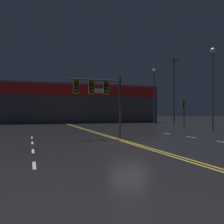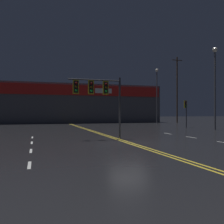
{
  "view_description": "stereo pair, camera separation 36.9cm",
  "coord_description": "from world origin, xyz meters",
  "px_view_note": "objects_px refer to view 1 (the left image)",
  "views": [
    {
      "loc": [
        -6.14,
        -15.01,
        1.94
      ],
      "look_at": [
        0.0,
        3.59,
        2.0
      ],
      "focal_mm": 40.0,
      "sensor_mm": 36.0,
      "label": 1
    },
    {
      "loc": [
        -5.79,
        -15.12,
        1.94
      ],
      "look_at": [
        0.0,
        3.59,
        2.0
      ],
      "focal_mm": 40.0,
      "sensor_mm": 36.0,
      "label": 2
    }
  ],
  "objects_px": {
    "streetlight_near_right": "(154,89)",
    "streetlight_median_approach": "(213,77)",
    "traffic_signal_corner_northeast": "(184,108)",
    "traffic_signal_median": "(98,91)"
  },
  "relations": [
    {
      "from": "traffic_signal_median",
      "to": "traffic_signal_corner_northeast",
      "type": "relative_size",
      "value": 1.28
    },
    {
      "from": "streetlight_median_approach",
      "to": "traffic_signal_median",
      "type": "bearing_deg",
      "value": -158.25
    },
    {
      "from": "streetlight_median_approach",
      "to": "traffic_signal_corner_northeast",
      "type": "bearing_deg",
      "value": 96.3
    },
    {
      "from": "traffic_signal_median",
      "to": "traffic_signal_corner_northeast",
      "type": "distance_m",
      "value": 18.43
    },
    {
      "from": "streetlight_near_right",
      "to": "streetlight_median_approach",
      "type": "relative_size",
      "value": 1.06
    },
    {
      "from": "traffic_signal_corner_northeast",
      "to": "streetlight_median_approach",
      "type": "relative_size",
      "value": 0.38
    },
    {
      "from": "streetlight_near_right",
      "to": "streetlight_median_approach",
      "type": "distance_m",
      "value": 17.18
    },
    {
      "from": "traffic_signal_corner_northeast",
      "to": "streetlight_near_right",
      "type": "relative_size",
      "value": 0.36
    },
    {
      "from": "traffic_signal_corner_northeast",
      "to": "streetlight_near_right",
      "type": "bearing_deg",
      "value": 80.35
    },
    {
      "from": "traffic_signal_corner_northeast",
      "to": "streetlight_median_approach",
      "type": "xyz_separation_m",
      "value": [
        0.54,
        -4.92,
        3.39
      ]
    }
  ]
}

